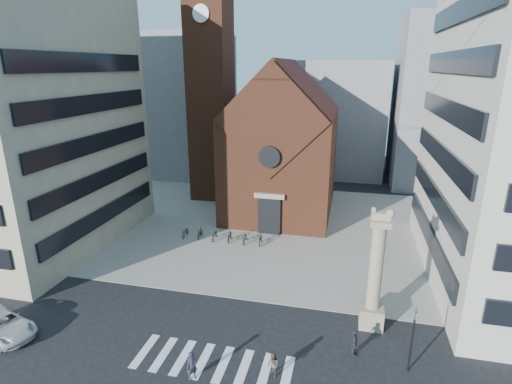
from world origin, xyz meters
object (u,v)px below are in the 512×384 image
traffic_light (412,338)px  pedestrian_1 (273,365)px  scooter_0 (185,232)px  pedestrian_2 (354,343)px  white_car (2,325)px  lion_column (375,281)px  pedestrian_0 (192,366)px

traffic_light → pedestrian_1: (-7.69, -2.25, -1.51)m
traffic_light → scooter_0: 25.42m
traffic_light → pedestrian_2: bearing=168.8°
white_car → pedestrian_2: bearing=-65.3°
lion_column → pedestrian_0: lion_column is taller
traffic_light → scooter_0: (-20.41, 15.07, -1.74)m
pedestrian_0 → lion_column: bearing=-6.8°
pedestrian_0 → pedestrian_2: bearing=-18.6°
pedestrian_1 → scooter_0: size_ratio=0.82×
white_car → pedestrian_1: pedestrian_1 is taller
white_car → scooter_0: bearing=-1.0°
white_car → scooter_0: size_ratio=2.78×
pedestrian_0 → scooter_0: (-8.24, 18.56, -0.33)m
white_car → pedestrian_2: (22.86, 3.33, 0.16)m
traffic_light → pedestrian_0: 12.73m
pedestrian_0 → pedestrian_1: (4.47, 1.25, -0.10)m
pedestrian_0 → pedestrian_2: (9.02, 4.12, 0.01)m
lion_column → pedestrian_1: size_ratio=5.60×
lion_column → pedestrian_1: 8.87m
lion_column → pedestrian_1: lion_column is taller
scooter_0 → white_car: bearing=-111.4°
traffic_light → pedestrian_0: size_ratio=2.45×
pedestrian_0 → scooter_0: size_ratio=0.93×
scooter_0 → pedestrian_0: bearing=-70.0°
pedestrian_1 → lion_column: bearing=100.9°
lion_column → scooter_0: bearing=149.0°
white_car → pedestrian_2: pedestrian_2 is taller
pedestrian_1 → scooter_0: (-12.72, 17.31, -0.23)m
lion_column → pedestrian_1: bearing=-132.4°
lion_column → pedestrian_2: size_ratio=4.89×
pedestrian_1 → traffic_light: bearing=69.6°
lion_column → traffic_light: (1.99, -4.00, -1.17)m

